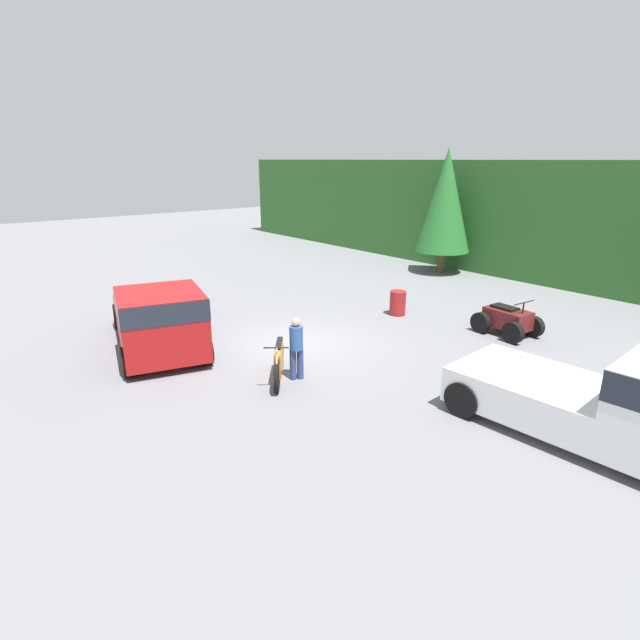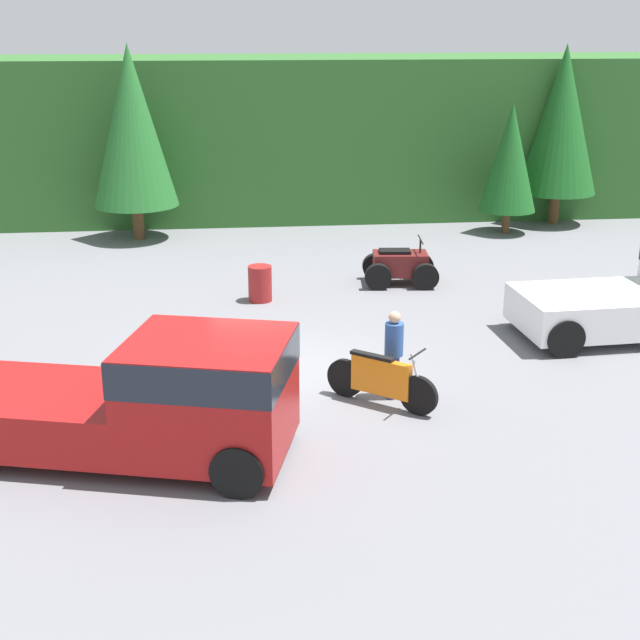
% 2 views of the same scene
% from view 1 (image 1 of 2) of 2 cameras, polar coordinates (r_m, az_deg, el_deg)
% --- Properties ---
extents(ground_plane, '(80.00, 80.00, 0.00)m').
position_cam_1_polar(ground_plane, '(15.19, -3.06, -2.89)').
color(ground_plane, slate).
extents(hillside_backdrop, '(44.00, 6.00, 5.36)m').
position_cam_1_polar(hillside_backdrop, '(27.05, 25.83, 10.42)').
color(hillside_backdrop, '#2D6028').
rests_on(hillside_backdrop, ground_plane).
extents(tree_left, '(2.61, 2.61, 5.94)m').
position_cam_1_polar(tree_left, '(25.27, 14.12, 13.08)').
color(tree_left, brown).
rests_on(tree_left, ground_plane).
extents(pickup_truck_red, '(5.79, 3.55, 1.99)m').
position_cam_1_polar(pickup_truck_red, '(15.11, -17.98, 0.27)').
color(pickup_truck_red, maroon).
rests_on(pickup_truck_red, ground_plane).
extents(dirt_bike, '(1.79, 1.46, 1.14)m').
position_cam_1_polar(dirt_bike, '(12.78, -4.72, -4.76)').
color(dirt_bike, black).
rests_on(dirt_bike, ground_plane).
extents(quad_atv, '(2.00, 1.42, 1.21)m').
position_cam_1_polar(quad_atv, '(17.01, 20.59, -0.04)').
color(quad_atv, black).
rests_on(quad_atv, ground_plane).
extents(rider_person, '(0.46, 0.46, 1.64)m').
position_cam_1_polar(rider_person, '(12.60, -2.72, -3.02)').
color(rider_person, navy).
rests_on(rider_person, ground_plane).
extents(steel_barrel, '(0.58, 0.58, 0.88)m').
position_cam_1_polar(steel_barrel, '(18.23, 8.87, 1.94)').
color(steel_barrel, maroon).
rests_on(steel_barrel, ground_plane).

